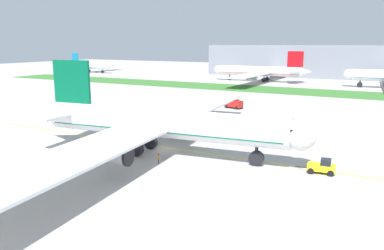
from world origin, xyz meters
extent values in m
plane|color=#ADAAA5|center=(0.00, 0.00, 0.00)|extent=(600.00, 600.00, 0.00)
cube|color=yellow|center=(0.00, 1.36, 0.00)|extent=(280.00, 0.36, 0.01)
cube|color=#38722D|center=(0.00, 99.71, 0.05)|extent=(320.00, 24.00, 0.10)
cylinder|color=white|center=(1.48, -2.90, 5.60)|extent=(44.45, 10.00, 4.98)
cube|color=#055938|center=(1.48, -2.90, 4.73)|extent=(42.65, 9.40, 0.60)
sphere|color=white|center=(24.78, -0.22, 5.60)|extent=(4.73, 4.73, 4.73)
cone|color=white|center=(-22.69, -5.69, 5.97)|extent=(5.92, 4.83, 4.23)
cube|color=#055938|center=(-16.96, -5.03, 12.07)|extent=(7.96, 1.40, 7.96)
cube|color=white|center=(-18.40, -0.19, 6.34)|extent=(5.74, 8.46, 0.35)
cube|color=white|center=(-17.26, -10.07, 6.34)|extent=(5.74, 8.46, 0.35)
cube|color=white|center=(-3.28, 19.06, 4.98)|extent=(14.20, 40.61, 0.40)
cube|color=white|center=(1.84, -25.38, 4.98)|extent=(14.20, 40.61, 0.40)
cylinder|color=#B7BABF|center=(-0.94, 10.33, 3.47)|extent=(5.01, 3.26, 2.74)
cylinder|color=black|center=(1.41, 10.60, 3.47)|extent=(0.74, 2.90, 2.87)
cylinder|color=#B7BABF|center=(2.13, -16.34, 3.47)|extent=(5.01, 3.26, 2.74)
cylinder|color=black|center=(4.48, -16.07, 3.47)|extent=(0.74, 2.90, 2.87)
cylinder|color=black|center=(18.15, -0.98, 2.15)|extent=(0.52, 0.52, 1.93)
cylinder|color=black|center=(18.15, -0.98, 1.18)|extent=(2.47, 1.33, 2.36)
cylinder|color=black|center=(-2.33, -0.71, 2.15)|extent=(0.52, 0.52, 1.93)
cylinder|color=black|center=(-2.33, -0.71, 1.18)|extent=(2.47, 1.33, 2.36)
cylinder|color=black|center=(-1.74, -5.90, 2.15)|extent=(0.52, 0.52, 1.93)
cylinder|color=black|center=(-1.74, -5.90, 1.18)|extent=(2.47, 1.33, 2.36)
cube|color=black|center=(24.04, -0.31, 6.22)|extent=(2.16, 3.91, 0.90)
sphere|color=black|center=(-15.48, -2.40, 6.05)|extent=(0.35, 0.35, 0.35)
sphere|color=black|center=(-11.31, -1.92, 6.05)|extent=(0.35, 0.35, 0.35)
sphere|color=black|center=(-7.14, -1.44, 6.05)|extent=(0.35, 0.35, 0.35)
sphere|color=black|center=(-2.97, -0.96, 6.05)|extent=(0.35, 0.35, 0.35)
sphere|color=black|center=(1.20, -0.48, 6.05)|extent=(0.35, 0.35, 0.35)
sphere|color=black|center=(5.37, 0.00, 6.05)|extent=(0.35, 0.35, 0.35)
sphere|color=black|center=(9.53, 0.48, 6.05)|extent=(0.35, 0.35, 0.35)
sphere|color=black|center=(13.70, 0.96, 6.05)|extent=(0.35, 0.35, 0.35)
sphere|color=black|center=(17.87, 1.44, 6.05)|extent=(0.35, 0.35, 0.35)
cube|color=yellow|center=(27.96, 0.15, 0.90)|extent=(4.21, 2.57, 0.90)
cube|color=black|center=(28.55, 0.21, 1.80)|extent=(1.61, 1.77, 0.90)
cylinder|color=black|center=(25.08, -0.19, 0.60)|extent=(1.80, 0.33, 0.12)
cylinder|color=black|center=(26.69, -1.07, 0.45)|extent=(0.93, 0.45, 0.90)
cylinder|color=black|center=(26.44, 1.04, 0.45)|extent=(0.93, 0.45, 0.90)
cylinder|color=black|center=(29.47, -0.75, 0.45)|extent=(0.93, 0.45, 0.90)
cylinder|color=black|center=(29.22, 1.36, 0.45)|extent=(0.93, 0.45, 0.90)
cylinder|color=black|center=(-8.68, -19.57, 0.42)|extent=(0.12, 0.12, 0.85)
cylinder|color=orange|center=(-8.53, -19.55, 1.12)|extent=(0.10, 0.10, 0.54)
cylinder|color=black|center=(-8.87, -19.59, 0.42)|extent=(0.12, 0.12, 0.85)
cylinder|color=orange|center=(-9.02, -19.62, 1.12)|extent=(0.10, 0.10, 0.54)
cube|color=orange|center=(-8.77, -19.58, 1.15)|extent=(0.48, 0.31, 0.60)
sphere|color=#8C6647|center=(-8.77, -19.58, 1.58)|extent=(0.23, 0.23, 0.23)
cylinder|color=black|center=(-2.75, -2.54, 0.40)|extent=(0.12, 0.12, 0.80)
cylinder|color=orange|center=(-2.68, -2.66, 1.05)|extent=(0.09, 0.09, 0.51)
cylinder|color=black|center=(-2.85, -2.39, 0.40)|extent=(0.12, 0.12, 0.80)
cylinder|color=orange|center=(-2.93, -2.27, 1.05)|extent=(0.09, 0.09, 0.51)
cube|color=orange|center=(-2.80, -2.46, 1.08)|extent=(0.42, 0.48, 0.57)
sphere|color=brown|center=(-2.80, -2.46, 1.48)|extent=(0.22, 0.22, 0.22)
cylinder|color=black|center=(4.14, -7.94, 0.44)|extent=(0.13, 0.13, 0.88)
cylinder|color=orange|center=(4.23, -8.06, 1.17)|extent=(0.10, 0.10, 0.56)
cylinder|color=black|center=(4.02, -7.77, 0.44)|extent=(0.13, 0.13, 0.88)
cylinder|color=orange|center=(3.93, -7.64, 1.17)|extent=(0.10, 0.10, 0.56)
cube|color=orange|center=(4.08, -7.85, 1.20)|extent=(0.48, 0.53, 0.63)
sphere|color=brown|center=(4.08, -7.85, 1.64)|extent=(0.24, 0.24, 0.24)
cube|color=#B21E19|center=(-7.24, 48.88, 1.55)|extent=(4.65, 3.26, 2.20)
cube|color=#B21E19|center=(-4.63, 48.21, 1.42)|extent=(2.13, 2.52, 1.95)
cube|color=#263347|center=(-3.90, 48.01, 1.81)|extent=(0.56, 1.86, 0.86)
cylinder|color=black|center=(-4.35, 49.30, 0.45)|extent=(0.95, 0.52, 0.90)
cylinder|color=black|center=(-4.92, 47.11, 0.45)|extent=(0.95, 0.52, 0.90)
cylinder|color=black|center=(-7.97, 50.25, 0.45)|extent=(0.95, 0.52, 0.90)
cylinder|color=black|center=(-8.54, 48.05, 0.45)|extent=(0.95, 0.52, 0.90)
cylinder|color=white|center=(-146.95, 137.16, 4.36)|extent=(30.83, 5.19, 3.87)
cube|color=#0C6B9E|center=(-146.95, 137.16, 3.68)|extent=(29.59, 4.83, 0.46)
sphere|color=white|center=(-130.55, 136.45, 4.36)|extent=(3.68, 3.68, 3.68)
cone|color=white|center=(-164.02, 137.90, 4.65)|extent=(4.40, 3.47, 3.29)
cube|color=#0C6B9E|center=(-159.83, 137.72, 9.39)|extent=(5.54, 0.62, 6.20)
cube|color=white|center=(-160.27, 141.61, 4.94)|extent=(3.64, 6.34, 0.27)
cube|color=white|center=(-160.61, 133.87, 4.94)|extent=(3.64, 6.34, 0.27)
cube|color=white|center=(-147.80, 152.96, 3.87)|extent=(7.93, 27.89, 0.31)
cube|color=white|center=(-149.16, 121.49, 3.87)|extent=(7.93, 27.89, 0.31)
cylinder|color=#B7BABF|center=(-147.15, 146.71, 2.70)|extent=(3.77, 2.29, 2.13)
cylinder|color=black|center=(-145.31, 146.63, 2.70)|extent=(0.42, 2.25, 2.24)
cylinder|color=#B7BABF|center=(-147.97, 127.66, 2.70)|extent=(3.77, 2.29, 2.13)
cylinder|color=black|center=(-146.13, 127.58, 2.70)|extent=(0.42, 2.25, 2.24)
cylinder|color=black|center=(-135.29, 136.66, 1.67)|extent=(0.40, 0.40, 1.50)
cylinder|color=black|center=(-135.29, 136.66, 0.92)|extent=(1.87, 0.91, 1.84)
cylinder|color=black|center=(-149.31, 139.30, 1.67)|extent=(0.40, 0.40, 1.50)
cylinder|color=black|center=(-149.31, 139.30, 0.92)|extent=(1.87, 0.91, 1.84)
cylinder|color=black|center=(-149.49, 135.23, 1.67)|extent=(0.40, 0.40, 1.50)
cylinder|color=black|center=(-149.49, 135.23, 0.92)|extent=(1.87, 0.91, 1.84)
cylinder|color=white|center=(-27.26, 131.51, 5.35)|extent=(42.47, 5.35, 4.76)
cube|color=#B20C14|center=(-27.26, 131.51, 4.52)|extent=(40.77, 4.94, 0.57)
sphere|color=white|center=(-49.77, 131.19, 5.35)|extent=(4.52, 4.52, 4.52)
cone|color=white|center=(-3.92, 131.83, 5.71)|extent=(5.29, 4.11, 4.04)
cube|color=#B20C14|center=(-9.45, 131.76, 11.53)|extent=(7.64, 0.58, 7.61)
cube|color=white|center=(-8.53, 127.01, 6.06)|extent=(4.77, 7.67, 0.33)
cube|color=white|center=(-8.67, 136.52, 6.06)|extent=(4.77, 7.67, 0.33)
cube|color=white|center=(-24.84, 110.08, 4.76)|extent=(9.86, 38.29, 0.38)
cube|color=white|center=(-25.44, 152.99, 4.76)|extent=(9.86, 38.29, 0.38)
cylinder|color=#B7BABF|center=(-26.23, 118.65, 3.32)|extent=(4.55, 2.68, 2.62)
cylinder|color=black|center=(-28.49, 118.61, 3.32)|extent=(0.43, 2.75, 2.75)
cylinder|color=#B7BABF|center=(-26.59, 144.39, 3.32)|extent=(4.55, 2.68, 2.62)
cylinder|color=black|center=(-28.85, 144.36, 3.32)|extent=(0.43, 2.75, 2.75)
cylinder|color=black|center=(-43.37, 131.28, 2.05)|extent=(0.50, 0.50, 1.84)
cylinder|color=black|center=(-43.37, 131.28, 1.13)|extent=(2.27, 1.05, 2.26)
cylinder|color=black|center=(-23.83, 129.06, 2.05)|extent=(0.50, 0.50, 1.84)
cylinder|color=black|center=(-23.83, 129.06, 1.13)|extent=(2.27, 1.05, 2.26)
cylinder|color=black|center=(-23.90, 134.05, 2.05)|extent=(0.50, 0.50, 1.84)
cylinder|color=black|center=(-23.90, 134.05, 1.13)|extent=(2.27, 1.05, 2.26)
sphere|color=white|center=(15.70, 127.34, 5.52)|extent=(4.66, 4.66, 4.66)
cylinder|color=black|center=(30.51, 119.01, 3.42)|extent=(0.65, 2.86, 2.83)
cylinder|color=black|center=(28.83, 138.12, 3.42)|extent=(0.65, 2.86, 2.83)
cylinder|color=black|center=(20.49, 127.76, 2.12)|extent=(0.51, 0.51, 1.90)
cylinder|color=black|center=(20.49, 127.76, 1.17)|extent=(2.41, 1.25, 2.33)
cube|color=gray|center=(-10.17, 171.30, 9.00)|extent=(120.73, 20.00, 18.00)
camera|label=1|loc=(37.59, -57.82, 19.10)|focal=36.29mm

